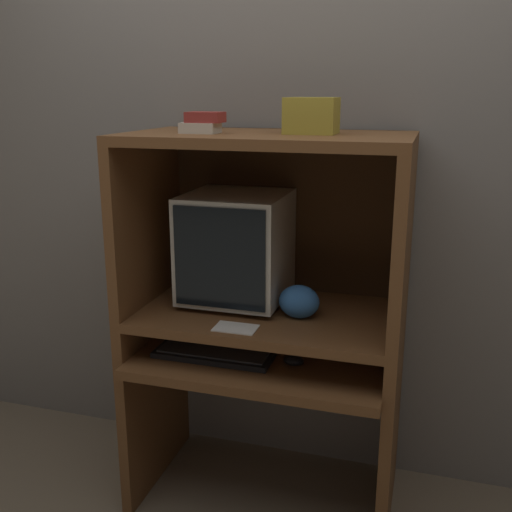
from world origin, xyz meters
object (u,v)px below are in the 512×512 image
(crt_monitor, at_px, (236,247))
(keyboard, at_px, (214,353))
(mouse, at_px, (294,361))
(storage_box, at_px, (312,116))
(book_stack, at_px, (203,123))
(snack_bag, at_px, (299,302))

(crt_monitor, bearing_deg, keyboard, -96.71)
(crt_monitor, height_order, keyboard, crt_monitor)
(keyboard, bearing_deg, mouse, 3.20)
(keyboard, xyz_separation_m, mouse, (0.30, 0.02, 0.00))
(storage_box, bearing_deg, book_stack, -167.36)
(crt_monitor, height_order, book_stack, book_stack)
(crt_monitor, xyz_separation_m, book_stack, (-0.07, -0.13, 0.47))
(snack_bag, relative_size, book_stack, 1.05)
(keyboard, distance_m, book_stack, 0.83)
(keyboard, relative_size, mouse, 5.97)
(snack_bag, bearing_deg, book_stack, -175.34)
(keyboard, bearing_deg, crt_monitor, 83.29)
(crt_monitor, xyz_separation_m, storage_box, (0.29, -0.05, 0.49))
(crt_monitor, height_order, storage_box, storage_box)
(crt_monitor, bearing_deg, book_stack, -118.13)
(mouse, height_order, storage_box, storage_box)
(book_stack, relative_size, storage_box, 0.82)
(mouse, relative_size, book_stack, 0.52)
(mouse, height_order, book_stack, book_stack)
(crt_monitor, distance_m, snack_bag, 0.33)
(crt_monitor, relative_size, mouse, 5.74)
(storage_box, bearing_deg, mouse, -97.98)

